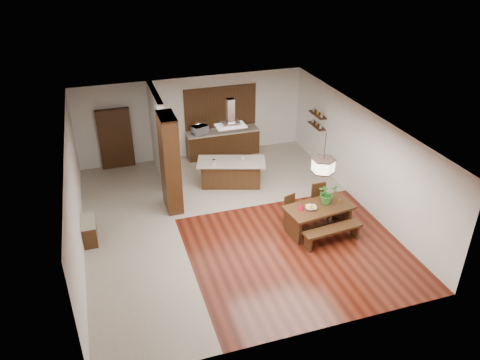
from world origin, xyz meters
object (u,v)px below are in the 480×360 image
object	(u,v)px
pendant_lantern	(324,157)
island_cup	(243,159)
range_hood	(230,113)
microwave	(200,130)
dining_bench	(332,236)
kitchen_island	(231,173)
foliage_plant	(327,194)
fruit_bowl	(311,208)
dining_chair_left	(293,211)
hallway_console	(89,231)
dining_table	(319,213)
dining_chair_right	(321,201)

from	to	relation	value
pendant_lantern	island_cup	xyz separation A→B (m)	(-1.14, 3.06, -1.31)
range_hood	microwave	world-z (taller)	range_hood
dining_bench	kitchen_island	bearing A→B (deg)	112.89
dining_bench	foliage_plant	world-z (taller)	foliage_plant
microwave	pendant_lantern	bearing A→B (deg)	-93.93
fruit_bowl	range_hood	size ratio (longest dim) A/B	0.33
dining_chair_left	pendant_lantern	distance (m)	1.95
dining_bench	dining_chair_left	bearing A→B (deg)	118.34
dining_bench	island_cup	xyz separation A→B (m)	(-1.23, 3.72, 0.70)
hallway_console	range_hood	bearing A→B (deg)	21.55
hallway_console	dining_chair_left	bearing A→B (deg)	-9.57
pendant_lantern	microwave	bearing A→B (deg)	110.23
hallway_console	range_hood	world-z (taller)	range_hood
fruit_bowl	dining_table	bearing A→B (deg)	9.99
range_hood	dining_table	bearing A→B (deg)	-64.32
hallway_console	fruit_bowl	size ratio (longest dim) A/B	3.00
dining_table	dining_bench	world-z (taller)	dining_table
dining_table	dining_chair_left	bearing A→B (deg)	137.07
dining_chair_right	range_hood	bearing A→B (deg)	126.23
dining_chair_left	fruit_bowl	bearing A→B (deg)	-81.71
dining_chair_left	foliage_plant	size ratio (longest dim) A/B	1.51
pendant_lantern	foliage_plant	world-z (taller)	pendant_lantern
dining_table	dining_chair_left	xyz separation A→B (m)	(-0.53, 0.49, -0.13)
dining_bench	fruit_bowl	distance (m)	0.91
dining_chair_right	foliage_plant	distance (m)	0.75
island_cup	pendant_lantern	bearing A→B (deg)	-69.57
dining_chair_left	fruit_bowl	xyz separation A→B (m)	(0.25, -0.54, 0.37)
dining_table	fruit_bowl	world-z (taller)	fruit_bowl
island_cup	dining_chair_left	bearing A→B (deg)	-76.62
dining_table	dining_chair_right	distance (m)	0.73
dining_chair_left	dining_chair_right	distance (m)	0.92
dining_bench	foliage_plant	xyz separation A→B (m)	(0.18, 0.77, 0.82)
dining_chair_left	dining_table	bearing A→B (deg)	-59.83
pendant_lantern	fruit_bowl	bearing A→B (deg)	-170.01
hallway_console	dining_chair_right	xyz separation A→B (m)	(6.34, -0.79, 0.18)
fruit_bowl	pendant_lantern	bearing A→B (deg)	9.99
dining_chair_left	fruit_bowl	size ratio (longest dim) A/B	2.93
foliage_plant	kitchen_island	distance (m)	3.57
dining_chair_left	foliage_plant	world-z (taller)	foliage_plant
dining_table	dining_chair_right	bearing A→B (deg)	58.49
microwave	foliage_plant	bearing A→B (deg)	-91.01
fruit_bowl	island_cup	size ratio (longest dim) A/B	2.13
foliage_plant	microwave	bearing A→B (deg)	113.15
hallway_console	microwave	distance (m)	5.68
dining_chair_left	microwave	world-z (taller)	microwave
range_hood	pendant_lantern	bearing A→B (deg)	-64.32
hallway_console	microwave	size ratio (longest dim) A/B	1.62
dining_table	fruit_bowl	bearing A→B (deg)	-170.01
microwave	hallway_console	bearing A→B (deg)	-159.10
kitchen_island	microwave	bearing A→B (deg)	119.59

